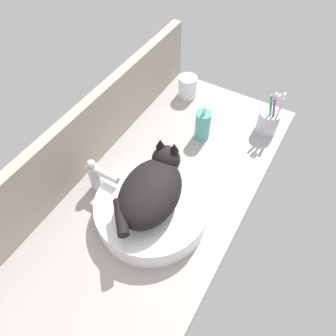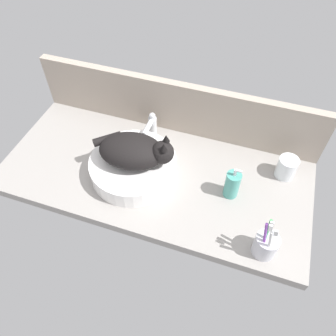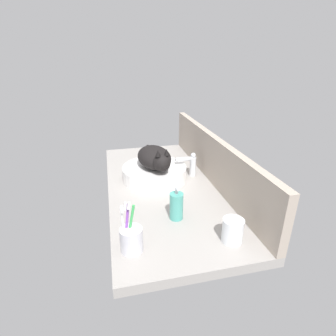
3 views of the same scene
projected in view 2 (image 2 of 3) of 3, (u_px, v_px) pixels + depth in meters
ground_plane at (155, 174)px, 135.19cm from camera, size 124.71×57.47×4.00cm
backsplash_panel at (176, 107)px, 140.53cm from camera, size 124.71×3.60×24.49cm
sink_basin at (134, 166)px, 130.29cm from camera, size 34.52×34.52×7.43cm
cat at (135, 151)px, 122.89cm from camera, size 32.35×20.34×14.00cm
faucet at (152, 126)px, 139.98cm from camera, size 3.60×11.81×13.60cm
soap_dispenser at (232, 184)px, 121.85cm from camera, size 5.64×5.64×14.89cm
toothbrush_cup at (266, 245)px, 107.32cm from camera, size 7.94×7.94×18.72cm
water_glass at (286, 168)px, 129.40cm from camera, size 7.77×7.77×9.08cm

